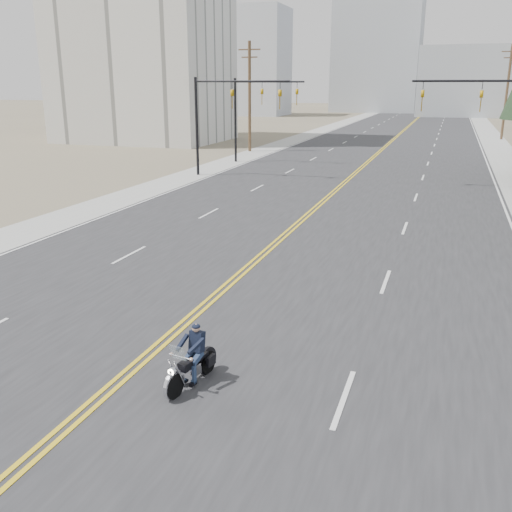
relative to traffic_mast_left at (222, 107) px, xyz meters
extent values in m
plane|color=#776D56|center=(8.98, -32.00, -4.94)|extent=(400.00, 400.00, 0.00)
cube|color=#303033|center=(8.98, 38.00, -4.93)|extent=(20.00, 200.00, 0.01)
cube|color=#A5A5A0|center=(-2.52, 38.00, -4.93)|extent=(3.00, 200.00, 0.01)
cube|color=#A5A5A0|center=(20.48, 38.00, -4.93)|extent=(3.00, 200.00, 0.01)
cylinder|color=black|center=(-2.02, 0.00, -1.44)|extent=(0.20, 0.20, 7.00)
cylinder|color=black|center=(1.48, 0.00, 1.76)|extent=(7.00, 0.14, 0.14)
imported|color=#BF8C0C|center=(0.78, 0.00, 1.11)|extent=(0.21, 0.26, 1.30)
imported|color=#BF8C0C|center=(4.28, 0.00, 1.11)|extent=(0.21, 0.26, 1.30)
cylinder|color=black|center=(16.48, 0.00, 1.76)|extent=(7.00, 0.14, 0.14)
imported|color=#BF8C0C|center=(17.18, 0.00, 1.11)|extent=(0.21, 0.26, 1.30)
imported|color=#BF8C0C|center=(13.68, 0.00, 1.11)|extent=(0.21, 0.26, 1.30)
cylinder|color=black|center=(-2.02, 8.00, -1.44)|extent=(0.20, 0.20, 7.00)
cylinder|color=black|center=(0.98, 8.00, 1.76)|extent=(6.00, 0.14, 0.14)
imported|color=#BF8C0C|center=(0.38, 8.00, 1.11)|extent=(0.21, 0.26, 1.30)
imported|color=#BF8C0C|center=(3.38, 8.00, 1.11)|extent=(0.21, 0.26, 1.30)
cylinder|color=brown|center=(21.48, 38.00, 0.56)|extent=(0.30, 0.30, 11.00)
cube|color=brown|center=(21.48, 38.00, 5.26)|extent=(2.20, 0.12, 0.12)
cube|color=brown|center=(21.48, 38.00, 4.56)|extent=(1.60, 0.12, 0.12)
cylinder|color=brown|center=(-3.52, 16.00, 0.31)|extent=(0.30, 0.30, 10.50)
cube|color=brown|center=(-3.52, 16.00, 4.76)|extent=(2.20, 0.12, 0.12)
cube|color=brown|center=(-3.52, 16.00, 4.06)|extent=(1.60, 0.12, 0.12)
cube|color=silver|center=(-19.02, 23.00, 10.06)|extent=(18.00, 14.00, 30.00)
cube|color=#B7BCC6|center=(-26.02, 83.00, 6.06)|extent=(14.00, 12.00, 22.00)
cube|color=#ADB2B7|center=(16.98, 93.00, 2.06)|extent=(18.00, 14.00, 14.00)
cube|color=#ADB2B7|center=(-3.02, 108.00, 8.06)|extent=(20.00, 15.00, 26.00)
cube|color=#ADB2B7|center=(-41.02, 98.00, 3.06)|extent=(12.00, 12.00, 16.00)
camera|label=1|loc=(15.65, -38.89, 1.57)|focal=40.00mm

